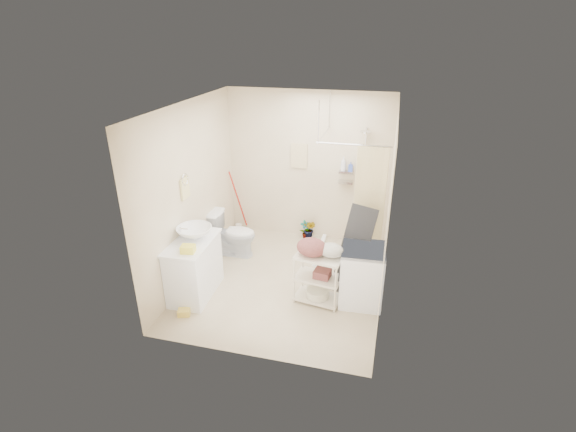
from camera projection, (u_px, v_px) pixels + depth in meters
name	position (u px, v px, depth m)	size (l,w,h in m)	color
floor	(285.00, 282.00, 6.28)	(3.20, 3.20, 0.00)	#C4B493
ceiling	(284.00, 106.00, 5.20)	(2.80, 3.20, 0.04)	silver
wall_back	(308.00, 167.00, 7.15)	(2.80, 0.04, 2.60)	beige
wall_front	(245.00, 259.00, 4.33)	(2.80, 0.04, 2.60)	beige
wall_left	(191.00, 193.00, 6.05)	(0.04, 3.20, 2.60)	beige
wall_right	(388.00, 212.00, 5.43)	(0.04, 3.20, 2.60)	beige
vanity	(194.00, 268.00, 5.85)	(0.53, 0.95, 0.84)	white
sink	(194.00, 233.00, 5.73)	(0.49, 0.49, 0.17)	white
counter_basket	(188.00, 249.00, 5.38)	(0.18, 0.14, 0.10)	yellow
floor_basket	(184.00, 311.00, 5.52)	(0.23, 0.17, 0.12)	#EECE4E
toilet	(233.00, 233.00, 6.90)	(0.42, 0.75, 0.76)	silver
mop	(237.00, 201.00, 7.65)	(0.11, 0.11, 1.17)	#B5150C
potted_plant_a	(305.00, 230.00, 7.49)	(0.18, 0.12, 0.35)	brown
potted_plant_b	(310.00, 230.00, 7.47)	(0.20, 0.16, 0.37)	maroon
hanging_towel	(299.00, 156.00, 7.08)	(0.28, 0.03, 0.42)	beige
towel_ring	(185.00, 187.00, 5.80)	(0.04, 0.22, 0.34)	#EBDF8D
tp_holder	(199.00, 228.00, 6.33)	(0.08, 0.12, 0.14)	white
shower	(353.00, 197.00, 6.58)	(1.10, 1.10, 2.10)	white
shampoo_bottle_a	(343.00, 164.00, 6.89)	(0.09, 0.09, 0.23)	silver
shampoo_bottle_b	(351.00, 167.00, 6.88)	(0.07, 0.07, 0.16)	#3951AD
washing_machine	(362.00, 275.00, 5.68)	(0.57, 0.59, 0.83)	white
laundry_rack	(318.00, 274.00, 5.67)	(0.62, 0.37, 0.86)	beige
ironing_board	(354.00, 251.00, 5.79)	(0.38, 0.11, 1.33)	black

